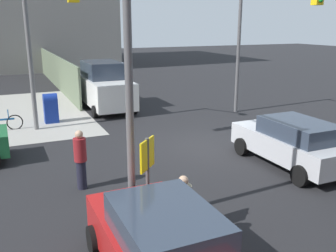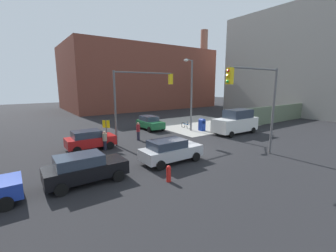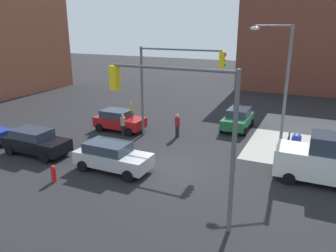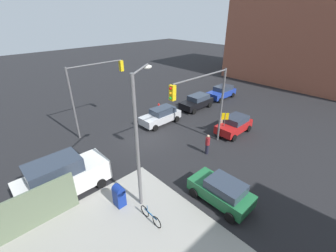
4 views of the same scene
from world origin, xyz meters
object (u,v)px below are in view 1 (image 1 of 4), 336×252
at_px(street_lamp_corner, 32,23).
at_px(hatchback_red, 161,243).
at_px(hatchback_silver, 292,142).
at_px(van_white_delivery, 104,86).
at_px(pedestrian_waiting, 81,159).
at_px(traffic_signal_nw_corner, 99,23).
at_px(pedestrian_crossing, 183,210).
at_px(bicycle_leaning_on_fence, 2,123).
at_px(mailbox_blue, 51,107).
at_px(traffic_signal_se_corner, 266,24).

height_order(street_lamp_corner, hatchback_red, street_lamp_corner).
relative_size(hatchback_silver, van_white_delivery, 0.81).
height_order(hatchback_silver, pedestrian_waiting, pedestrian_waiting).
relative_size(traffic_signal_nw_corner, van_white_delivery, 1.20).
bearing_deg(traffic_signal_nw_corner, pedestrian_crossing, -169.27).
height_order(street_lamp_corner, van_white_delivery, street_lamp_corner).
distance_m(hatchback_red, bicycle_leaning_on_fence, 12.61).
bearing_deg(pedestrian_waiting, traffic_signal_nw_corner, 117.31).
relative_size(traffic_signal_nw_corner, pedestrian_waiting, 3.69).
bearing_deg(mailbox_blue, bicycle_leaning_on_fence, 105.28).
bearing_deg(bicycle_leaning_on_fence, traffic_signal_nw_corner, -160.72).
distance_m(hatchback_silver, van_white_delivery, 11.78).
bearing_deg(pedestrian_crossing, traffic_signal_nw_corner, -111.61).
bearing_deg(hatchback_red, mailbox_blue, 1.22).
bearing_deg(traffic_signal_se_corner, mailbox_blue, 68.19).
height_order(traffic_signal_se_corner, street_lamp_corner, street_lamp_corner).
bearing_deg(hatchback_silver, mailbox_blue, 35.60).
bearing_deg(van_white_delivery, street_lamp_corner, 131.09).
xyz_separation_m(pedestrian_crossing, pedestrian_waiting, (3.80, 1.40, 0.08)).
bearing_deg(hatchback_red, pedestrian_waiting, 5.70).
xyz_separation_m(traffic_signal_nw_corner, pedestrian_crossing, (-3.69, -0.70, -3.84)).
height_order(street_lamp_corner, pedestrian_crossing, street_lamp_corner).
height_order(mailbox_blue, bicycle_leaning_on_fence, mailbox_blue).
xyz_separation_m(van_white_delivery, pedestrian_crossing, (-14.00, 2.00, -0.44)).
relative_size(hatchback_red, pedestrian_waiting, 2.20).
relative_size(hatchback_red, hatchback_silver, 0.89).
xyz_separation_m(van_white_delivery, bicycle_leaning_on_fence, (-2.60, 5.40, -0.93)).
height_order(mailbox_blue, pedestrian_crossing, pedestrian_crossing).
distance_m(traffic_signal_se_corner, street_lamp_corner, 10.40).
xyz_separation_m(pedestrian_waiting, bicycle_leaning_on_fence, (7.60, 2.00, -0.57)).
height_order(traffic_signal_se_corner, hatchback_red, traffic_signal_se_corner).
relative_size(street_lamp_corner, pedestrian_crossing, 4.95).
xyz_separation_m(hatchback_red, van_white_delivery, (14.96, -2.92, 0.44)).
bearing_deg(van_white_delivery, hatchback_red, 168.94).
bearing_deg(bicycle_leaning_on_fence, pedestrian_waiting, -165.28).
bearing_deg(pedestrian_crossing, bicycle_leaning_on_fence, -105.75).
relative_size(van_white_delivery, pedestrian_crossing, 3.34).
bearing_deg(mailbox_blue, pedestrian_crossing, -174.29).
height_order(traffic_signal_se_corner, mailbox_blue, traffic_signal_se_corner).
height_order(traffic_signal_nw_corner, hatchback_silver, traffic_signal_nw_corner).
distance_m(street_lamp_corner, hatchback_red, 12.31).
xyz_separation_m(street_lamp_corner, pedestrian_crossing, (-10.70, -1.79, -3.87)).
bearing_deg(bicycle_leaning_on_fence, pedestrian_crossing, -163.41).
xyz_separation_m(traffic_signal_nw_corner, van_white_delivery, (10.31, -2.70, -3.39)).
distance_m(pedestrian_crossing, pedestrian_waiting, 4.05).
distance_m(traffic_signal_se_corner, bicycle_leaning_on_fence, 12.86).
bearing_deg(hatchback_red, bicycle_leaning_on_fence, 11.31).
xyz_separation_m(traffic_signal_nw_corner, mailbox_blue, (8.31, 0.50, -3.91)).
xyz_separation_m(mailbox_blue, bicycle_leaning_on_fence, (-0.60, 2.20, -0.42)).
bearing_deg(bicycle_leaning_on_fence, mailbox_blue, -74.72).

